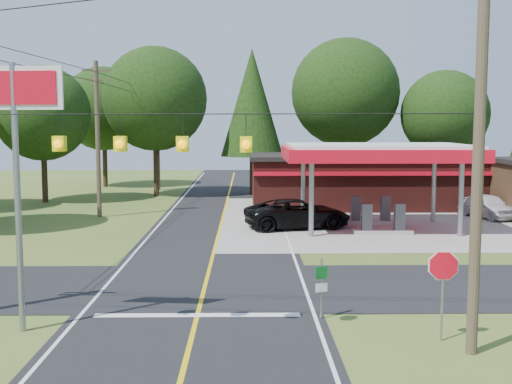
{
  "coord_description": "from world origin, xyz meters",
  "views": [
    {
      "loc": [
        1.58,
        -23.31,
        6.05
      ],
      "look_at": [
        2.0,
        7.0,
        2.8
      ],
      "focal_mm": 45.0,
      "sensor_mm": 36.0,
      "label": 1
    }
  ],
  "objects_px": {
    "gas_canopy": "(378,155)",
    "suv_car": "(298,214)",
    "big_stop_sign": "(15,130)",
    "octagonal_stop_sign": "(443,273)",
    "sedan_car": "(488,206)"
  },
  "relations": [
    {
      "from": "suv_car",
      "to": "octagonal_stop_sign",
      "type": "xyz_separation_m",
      "value": [
        2.5,
        -19.35,
        1.09
      ]
    },
    {
      "from": "sedan_car",
      "to": "suv_car",
      "type": "bearing_deg",
      "value": -178.0
    },
    {
      "from": "big_stop_sign",
      "to": "suv_car",
      "type": "bearing_deg",
      "value": 62.63
    },
    {
      "from": "suv_car",
      "to": "octagonal_stop_sign",
      "type": "bearing_deg",
      "value": 174.99
    },
    {
      "from": "big_stop_sign",
      "to": "octagonal_stop_sign",
      "type": "distance_m",
      "value": 12.67
    },
    {
      "from": "gas_canopy",
      "to": "octagonal_stop_sign",
      "type": "distance_m",
      "value": 19.26
    },
    {
      "from": "gas_canopy",
      "to": "big_stop_sign",
      "type": "height_order",
      "value": "big_stop_sign"
    },
    {
      "from": "gas_canopy",
      "to": "suv_car",
      "type": "xyz_separation_m",
      "value": [
        -4.5,
        0.34,
        -3.42
      ]
    },
    {
      "from": "sedan_car",
      "to": "big_stop_sign",
      "type": "distance_m",
      "value": 31.66
    },
    {
      "from": "big_stop_sign",
      "to": "gas_canopy",
      "type": "bearing_deg",
      "value": 52.14
    },
    {
      "from": "octagonal_stop_sign",
      "to": "sedan_car",
      "type": "bearing_deg",
      "value": 66.67
    },
    {
      "from": "big_stop_sign",
      "to": "octagonal_stop_sign",
      "type": "xyz_separation_m",
      "value": [
        12.0,
        -1.0,
        -3.92
      ]
    },
    {
      "from": "sedan_car",
      "to": "octagonal_stop_sign",
      "type": "bearing_deg",
      "value": -128.39
    },
    {
      "from": "sedan_car",
      "to": "octagonal_stop_sign",
      "type": "distance_m",
      "value": 25.28
    },
    {
      "from": "sedan_car",
      "to": "octagonal_stop_sign",
      "type": "height_order",
      "value": "octagonal_stop_sign"
    }
  ]
}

